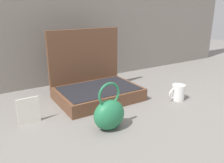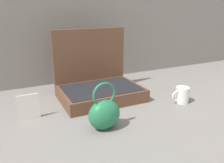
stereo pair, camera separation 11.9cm
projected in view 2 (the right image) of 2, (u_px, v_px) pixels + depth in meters
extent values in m
plane|color=slate|center=(110.00, 108.00, 1.26)|extent=(6.00, 6.00, 0.00)
cube|color=brown|center=(101.00, 94.00, 1.37)|extent=(0.47, 0.32, 0.07)
cube|color=black|center=(101.00, 88.00, 1.35)|extent=(0.44, 0.29, 0.00)
cube|color=brown|center=(90.00, 61.00, 1.46)|extent=(0.47, 0.02, 0.40)
ellipsoid|color=#237247|center=(104.00, 115.00, 1.03)|extent=(0.16, 0.11, 0.14)
torus|color=#237247|center=(104.00, 94.00, 0.99)|extent=(0.11, 0.02, 0.11)
cylinder|color=white|center=(182.00, 95.00, 1.32)|extent=(0.08, 0.08, 0.09)
torus|color=white|center=(177.00, 96.00, 1.30)|extent=(0.06, 0.01, 0.06)
cube|color=white|center=(29.00, 107.00, 1.11)|extent=(0.10, 0.01, 0.13)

